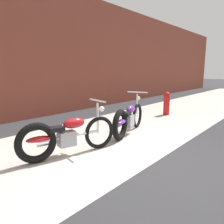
# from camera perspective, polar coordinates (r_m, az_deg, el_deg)

# --- Properties ---
(ground_plane) EXTENTS (80.00, 80.00, 0.00)m
(ground_plane) POSITION_cam_1_polar(r_m,az_deg,el_deg) (4.06, 10.60, -12.87)
(ground_plane) COLOR #2D2D30
(sidewalk_slab) EXTENTS (36.00, 3.50, 0.01)m
(sidewalk_slab) POSITION_cam_1_polar(r_m,az_deg,el_deg) (5.08, -7.03, -7.85)
(sidewalk_slab) COLOR #B2ADA3
(sidewalk_slab) RESTS_ON ground
(brick_building_wall) EXTENTS (36.00, 0.50, 4.50)m
(brick_building_wall) POSITION_cam_1_polar(r_m,az_deg,el_deg) (7.74, -25.83, 14.43)
(brick_building_wall) COLOR brown
(brick_building_wall) RESTS_ON ground
(motorcycle_red) EXTENTS (1.96, 0.77, 1.03)m
(motorcycle_red) POSITION_cam_1_polar(r_m,az_deg,el_deg) (4.26, -12.57, -6.13)
(motorcycle_red) COLOR black
(motorcycle_red) RESTS_ON ground
(motorcycle_purple) EXTENTS (1.96, 0.78, 1.03)m
(motorcycle_purple) POSITION_cam_1_polar(r_m,az_deg,el_deg) (5.59, 3.97, -1.86)
(motorcycle_purple) COLOR black
(motorcycle_purple) RESTS_ON ground
(fire_hydrant) EXTENTS (0.22, 0.22, 0.84)m
(fire_hydrant) POSITION_cam_1_polar(r_m,az_deg,el_deg) (8.31, 13.86, 2.20)
(fire_hydrant) COLOR red
(fire_hydrant) RESTS_ON ground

